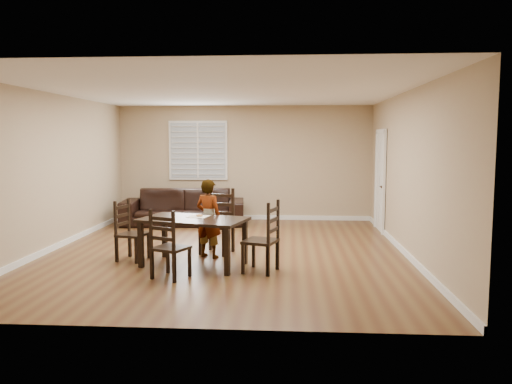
% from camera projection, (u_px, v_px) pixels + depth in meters
% --- Properties ---
extents(ground, '(7.00, 7.00, 0.00)m').
position_uv_depth(ground, '(226.00, 251.00, 8.52)').
color(ground, brown).
rests_on(ground, ground).
extents(room, '(6.04, 7.04, 2.72)m').
position_uv_depth(room, '(229.00, 145.00, 8.51)').
color(room, tan).
rests_on(room, ground).
extents(dining_table, '(1.73, 1.25, 0.73)m').
position_uv_depth(dining_table, '(193.00, 224.00, 7.51)').
color(dining_table, black).
rests_on(dining_table, ground).
extents(chair_near, '(0.60, 0.58, 1.09)m').
position_uv_depth(chair_near, '(220.00, 223.00, 8.47)').
color(chair_near, black).
rests_on(chair_near, ground).
extents(chair_far, '(0.56, 0.55, 0.97)m').
position_uv_depth(chair_far, '(165.00, 248.00, 6.76)').
color(chair_far, black).
rests_on(chair_far, ground).
extents(chair_left, '(0.50, 0.52, 0.96)m').
position_uv_depth(chair_left, '(126.00, 233.00, 7.91)').
color(chair_left, black).
rests_on(chair_left, ground).
extents(chair_right, '(0.56, 0.58, 1.04)m').
position_uv_depth(chair_right, '(269.00, 240.00, 7.13)').
color(chair_right, black).
rests_on(chair_right, ground).
extents(child, '(0.55, 0.48, 1.28)m').
position_uv_depth(child, '(209.00, 219.00, 8.04)').
color(child, gray).
rests_on(child, ground).
extents(napkin, '(0.35, 0.35, 0.00)m').
position_uv_depth(napkin, '(198.00, 216.00, 7.66)').
color(napkin, beige).
rests_on(napkin, dining_table).
extents(donut, '(0.10, 0.10, 0.04)m').
position_uv_depth(donut, '(199.00, 215.00, 7.65)').
color(donut, '#B47840').
rests_on(donut, napkin).
extents(sofa, '(2.79, 1.29, 0.79)m').
position_uv_depth(sofa, '(183.00, 207.00, 11.22)').
color(sofa, black).
rests_on(sofa, ground).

